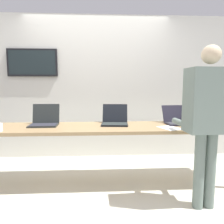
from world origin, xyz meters
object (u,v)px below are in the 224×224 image
object	(u,v)px
workbench	(96,130)
laptop_station_2	(115,120)
person	(208,112)
laptop_station_1	(45,121)
equipment_box	(212,109)
laptop_station_3	(178,120)

from	to	relation	value
workbench	laptop_station_2	size ratio (longest dim) A/B	8.93
person	laptop_station_1	bearing A→B (deg)	158.28
equipment_box	laptop_station_2	xyz separation A→B (m)	(-1.34, 0.03, -0.14)
laptop_station_1	laptop_station_2	distance (m)	0.94
workbench	laptop_station_3	xyz separation A→B (m)	(1.13, 0.13, 0.10)
laptop_station_3	laptop_station_2	bearing A→B (deg)	179.64
workbench	equipment_box	xyz separation A→B (m)	(1.59, 0.11, 0.24)
equipment_box	laptop_station_3	xyz separation A→B (m)	(-0.46, 0.02, -0.14)
laptop_station_1	laptop_station_2	world-z (taller)	laptop_station_1
equipment_box	laptop_station_2	distance (m)	1.35
laptop_station_2	laptop_station_3	distance (m)	0.88
laptop_station_2	person	distance (m)	1.19
equipment_box	laptop_station_1	xyz separation A→B (m)	(-2.28, 0.00, -0.14)
equipment_box	laptop_station_1	bearing A→B (deg)	179.94
workbench	laptop_station_1	bearing A→B (deg)	170.84
person	equipment_box	bearing A→B (deg)	58.88
laptop_station_1	laptop_station_3	size ratio (longest dim) A/B	0.96
laptop_station_2	laptop_station_3	world-z (taller)	laptop_station_2
laptop_station_3	person	world-z (taller)	person
equipment_box	laptop_station_1	distance (m)	2.28
laptop_station_1	laptop_station_2	size ratio (longest dim) A/B	0.88
workbench	laptop_station_3	distance (m)	1.14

